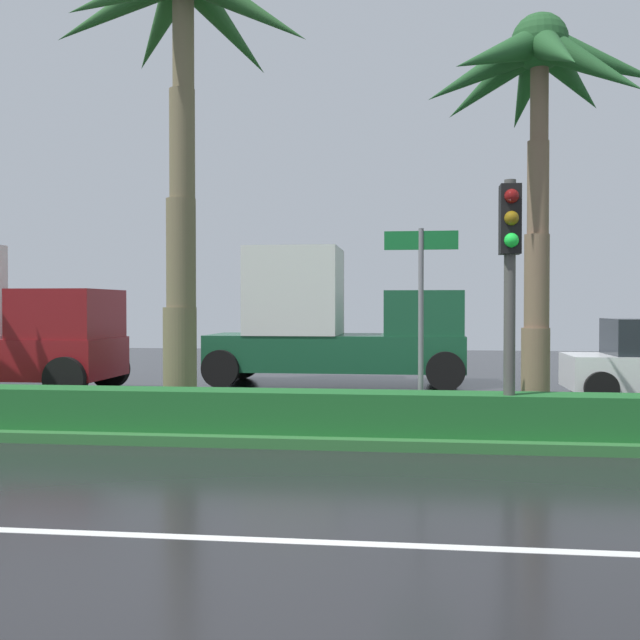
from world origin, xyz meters
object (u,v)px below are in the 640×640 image
(traffic_signal_median_right, at_px, (510,260))
(box_truck_following, at_px, (333,323))
(palm_tree_centre, at_px, (539,91))
(street_name_sign, at_px, (421,300))
(palm_tree_centre_left, at_px, (181,57))

(traffic_signal_median_right, bearing_deg, box_truck_following, 111.86)
(palm_tree_centre, distance_m, street_name_sign, 3.96)
(box_truck_following, bearing_deg, palm_tree_centre_left, -104.95)
(palm_tree_centre, xyz_separation_m, street_name_sign, (-1.87, -1.05, -3.34))
(box_truck_following, bearing_deg, street_name_sign, -74.37)
(palm_tree_centre_left, relative_size, palm_tree_centre, 1.20)
(palm_tree_centre_left, distance_m, traffic_signal_median_right, 6.45)
(traffic_signal_median_right, height_order, box_truck_following, traffic_signal_median_right)
(traffic_signal_median_right, bearing_deg, palm_tree_centre_left, 163.24)
(palm_tree_centre_left, distance_m, street_name_sign, 5.74)
(palm_tree_centre, height_order, street_name_sign, palm_tree_centre)
(palm_tree_centre, distance_m, traffic_signal_median_right, 3.36)
(street_name_sign, bearing_deg, box_truck_following, 105.63)
(box_truck_following, bearing_deg, palm_tree_centre, -58.80)
(palm_tree_centre_left, xyz_separation_m, traffic_signal_median_right, (5.18, -1.56, -3.51))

